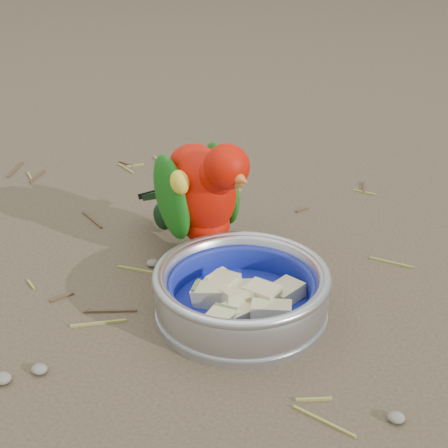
# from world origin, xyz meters

# --- Properties ---
(ground) EXTENTS (60.00, 60.00, 0.00)m
(ground) POSITION_xyz_m (0.00, 0.00, 0.00)
(ground) COLOR #4A3B2D
(food_bowl) EXTENTS (0.21, 0.21, 0.02)m
(food_bowl) POSITION_xyz_m (0.10, -0.05, 0.01)
(food_bowl) COLOR #B2B2BA
(food_bowl) RESTS_ON ground
(bowl_wall) EXTENTS (0.21, 0.21, 0.04)m
(bowl_wall) POSITION_xyz_m (0.10, -0.05, 0.04)
(bowl_wall) COLOR #B2B2BA
(bowl_wall) RESTS_ON food_bowl
(fruit_wedges) EXTENTS (0.12, 0.12, 0.03)m
(fruit_wedges) POSITION_xyz_m (0.10, -0.05, 0.03)
(fruit_wedges) COLOR #C4B685
(fruit_wedges) RESTS_ON food_bowl
(lory_parrot) EXTENTS (0.23, 0.23, 0.18)m
(lory_parrot) POSITION_xyz_m (0.03, 0.08, 0.09)
(lory_parrot) COLOR #B90E01
(lory_parrot) RESTS_ON ground
(ground_debris) EXTENTS (0.90, 0.80, 0.01)m
(ground_debris) POSITION_xyz_m (-0.02, 0.02, 0.00)
(ground_debris) COLOR olive
(ground_debris) RESTS_ON ground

